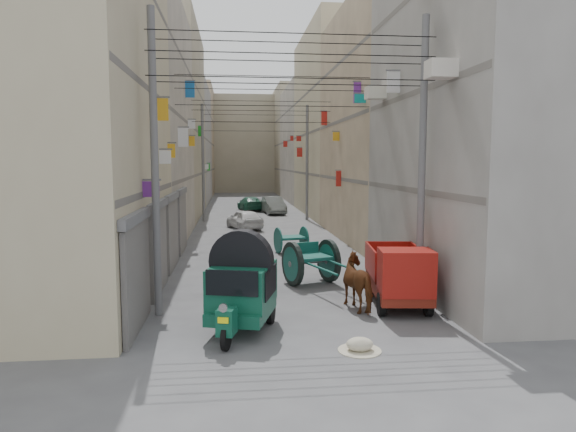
{
  "coord_description": "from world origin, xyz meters",
  "views": [
    {
      "loc": [
        -1.58,
        -7.69,
        4.08
      ],
      "look_at": [
        -0.06,
        6.5,
        2.57
      ],
      "focal_mm": 32.0,
      "sensor_mm": 36.0,
      "label": 1
    }
  ],
  "objects": [
    {
      "name": "auto_rickshaw",
      "position": [
        -1.4,
        4.47,
        1.11
      ],
      "size": [
        1.99,
        2.77,
        1.88
      ],
      "rotation": [
        0.0,
        0.0,
        -0.27
      ],
      "color": "black",
      "rests_on": "ground"
    },
    {
      "name": "building_row_right",
      "position": [
        8.0,
        34.13,
        6.46
      ],
      "size": [
        8.0,
        62.0,
        14.0
      ],
      "color": "#98948E",
      "rests_on": "ground"
    },
    {
      "name": "distant_car_white",
      "position": [
        -0.91,
        23.57,
        0.6
      ],
      "size": [
        2.49,
        3.81,
        1.21
      ],
      "primitive_type": "imported",
      "rotation": [
        0.0,
        0.0,
        3.47
      ],
      "color": "silver",
      "rests_on": "ground"
    },
    {
      "name": "overhead_cables",
      "position": [
        0.0,
        14.4,
        6.77
      ],
      "size": [
        7.4,
        22.52,
        1.12
      ],
      "color": "black",
      "rests_on": "ground"
    },
    {
      "name": "distant_car_green",
      "position": [
        -0.16,
        35.8,
        0.57
      ],
      "size": [
        2.29,
        4.18,
        1.15
      ],
      "primitive_type": "imported",
      "rotation": [
        0.0,
        0.0,
        3.32
      ],
      "color": "#1E5841",
      "rests_on": "ground"
    },
    {
      "name": "ac_units",
      "position": [
        3.65,
        7.67,
        7.43
      ],
      "size": [
        0.7,
        6.55,
        3.35
      ],
      "color": "beige",
      "rests_on": "ground"
    },
    {
      "name": "horse",
      "position": [
        1.94,
        6.0,
        0.75
      ],
      "size": [
        1.23,
        1.93,
        1.5
      ],
      "primitive_type": "imported",
      "rotation": [
        0.0,
        0.0,
        3.39
      ],
      "color": "brown",
      "rests_on": "ground"
    },
    {
      "name": "end_cap_building",
      "position": [
        0.0,
        66.0,
        6.5
      ],
      "size": [
        22.0,
        10.0,
        13.0
      ],
      "primitive_type": "cube",
      "color": "tan",
      "rests_on": "ground"
    },
    {
      "name": "utility_poles",
      "position": [
        0.0,
        17.0,
        4.0
      ],
      "size": [
        7.4,
        22.2,
        8.0
      ],
      "color": "#5E5E60",
      "rests_on": "ground"
    },
    {
      "name": "building_row_left",
      "position": [
        -8.0,
        34.13,
        6.46
      ],
      "size": [
        8.0,
        62.0,
        14.0
      ],
      "color": "#B7AC8A",
      "rests_on": "ground"
    },
    {
      "name": "mini_truck",
      "position": [
        3.01,
        5.87,
        0.86
      ],
      "size": [
        1.8,
        3.34,
        1.79
      ],
      "rotation": [
        0.0,
        0.0,
        -0.13
      ],
      "color": "black",
      "rests_on": "ground"
    },
    {
      "name": "ground",
      "position": [
        0.0,
        0.0,
        0.0
      ],
      "size": [
        140.0,
        140.0,
        0.0
      ],
      "primitive_type": "plane",
      "color": "#48484B",
      "rests_on": "ground"
    },
    {
      "name": "signboards",
      "position": [
        -0.01,
        21.66,
        3.43
      ],
      "size": [
        8.22,
        40.52,
        5.67
      ],
      "color": "#B42018",
      "rests_on": "ground"
    },
    {
      "name": "shutters_left",
      "position": [
        -3.92,
        10.38,
        1.49
      ],
      "size": [
        0.18,
        14.4,
        2.88
      ],
      "color": "#46464B",
      "rests_on": "ground"
    },
    {
      "name": "second_cart",
      "position": [
        1.01,
        15.12,
        0.62
      ],
      "size": [
        1.54,
        1.42,
        1.16
      ],
      "rotation": [
        0.0,
        0.0,
        0.22
      ],
      "color": "#114E45",
      "rests_on": "ground"
    },
    {
      "name": "distant_car_grey",
      "position": [
        1.59,
        32.71,
        0.67
      ],
      "size": [
        1.88,
        4.18,
        1.33
      ],
      "primitive_type": "imported",
      "rotation": [
        0.0,
        0.0,
        0.12
      ],
      "color": "slate",
      "rests_on": "ground"
    },
    {
      "name": "tonga_cart",
      "position": [
        1.0,
        9.07,
        0.76
      ],
      "size": [
        2.17,
        3.45,
        1.46
      ],
      "rotation": [
        0.0,
        0.0,
        0.32
      ],
      "color": "black",
      "rests_on": "ground"
    },
    {
      "name": "feed_sack",
      "position": [
        1.11,
        2.83,
        0.15
      ],
      "size": [
        0.59,
        0.47,
        0.29
      ],
      "primitive_type": "ellipsoid",
      "color": "beige",
      "rests_on": "ground"
    }
  ]
}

